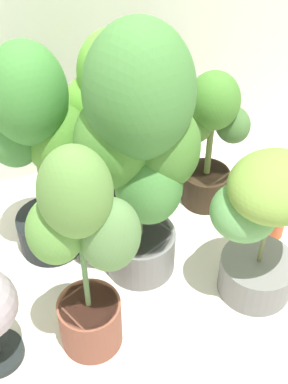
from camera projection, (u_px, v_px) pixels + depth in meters
The scene contains 8 objects.
ground_plane at pixel (162, 292), 1.93m from camera, with size 8.00×8.00×0.00m, color silver.
potted_plant_center at pixel (139, 143), 1.63m from camera, with size 0.47×0.45×1.00m.
potted_plant_back_center at pixel (110, 120), 1.97m from camera, with size 0.38×0.35×0.82m.
potted_plant_front_right at pixel (262, 222), 1.71m from camera, with size 0.44×0.40×0.60m.
potted_plant_back_left at pixel (37, 140), 1.76m from camera, with size 0.36×0.34×0.88m.
potted_plant_back_right at pixel (210, 134), 2.08m from camera, with size 0.35×0.28×0.63m.
potted_plant_front_left at pixel (84, 249), 1.48m from camera, with size 0.34×0.25×0.81m.
nutrient_bottle at pixel (275, 219), 2.10m from camera, with size 0.09×0.09×0.18m.
Camera 1 is at (-0.49, -1.09, 1.57)m, focal length 48.45 mm.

